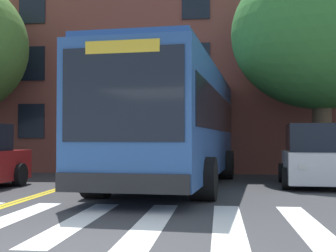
# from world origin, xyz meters

# --- Properties ---
(crosswalk) EXTENTS (14.02, 4.10, 0.01)m
(crosswalk) POSITION_xyz_m (-0.96, 2.27, 0.00)
(crosswalk) COLOR white
(crosswalk) RESTS_ON ground
(lane_line_yellow_inner) EXTENTS (0.12, 36.00, 0.01)m
(lane_line_yellow_inner) POSITION_xyz_m (-2.46, 16.27, 0.00)
(lane_line_yellow_inner) COLOR gold
(lane_line_yellow_inner) RESTS_ON ground
(lane_line_yellow_outer) EXTENTS (0.12, 36.00, 0.01)m
(lane_line_yellow_outer) POSITION_xyz_m (-2.30, 16.27, 0.00)
(lane_line_yellow_outer) COLOR gold
(lane_line_yellow_outer) RESTS_ON ground
(city_bus) EXTENTS (3.65, 10.98, 3.46)m
(city_bus) POSITION_xyz_m (0.70, 8.47, 1.88)
(city_bus) COLOR #2D5699
(city_bus) RESTS_ON ground
(car_white_far_lane) EXTENTS (2.18, 3.75, 1.80)m
(car_white_far_lane) POSITION_xyz_m (4.73, 8.66, 0.82)
(car_white_far_lane) COLOR white
(car_white_far_lane) RESTS_ON ground
(street_tree_curbside_large) EXTENTS (6.08, 5.34, 7.40)m
(street_tree_curbside_large) POSITION_xyz_m (5.36, 10.60, 4.85)
(street_tree_curbside_large) COLOR brown
(street_tree_curbside_large) RESTS_ON ground
(building_facade) EXTENTS (33.58, 6.83, 8.40)m
(building_facade) POSITION_xyz_m (1.07, 16.37, 4.21)
(building_facade) COLOR brown
(building_facade) RESTS_ON ground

